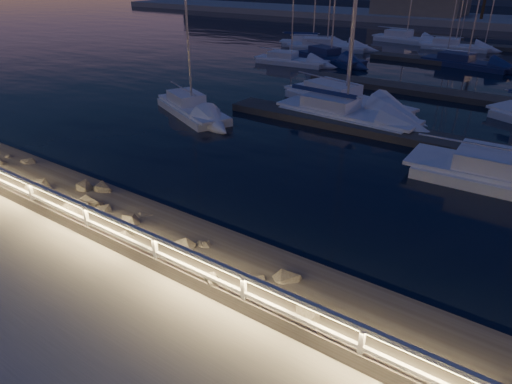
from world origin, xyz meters
TOP-DOWN VIEW (x-y plane):
  - ground at (0.00, 0.00)m, footprint 400.00×400.00m
  - harbor_water at (0.00, 31.22)m, footprint 400.00×440.00m
  - guard_rail at (-0.07, -0.00)m, footprint 44.11×0.12m
  - riprap at (0.90, 1.14)m, footprint 39.74×3.10m
  - floating_docks at (0.00, 32.50)m, footprint 22.00×36.00m
  - sailboat_a at (-12.59, 12.94)m, footprint 7.12×4.63m
  - sailboat_b at (-4.47, 17.06)m, footprint 8.64×3.20m
  - sailboat_c at (-5.89, 20.06)m, footprint 9.52×5.10m
  - sailboat_e at (-13.46, 33.07)m, footprint 7.88×4.97m
  - sailboat_f at (-15.89, 29.86)m, footprint 7.05×2.67m
  - sailboat_i at (-19.29, 40.12)m, footprint 7.53×4.62m
  - sailboat_j at (-16.79, 38.60)m, footprint 8.59×5.20m
  - sailboat_k at (-2.48, 37.93)m, footprint 8.07×3.62m
  - sailboat_m at (-11.77, 49.15)m, footprint 8.24×3.58m
  - sailboat_n at (-5.75, 47.10)m, footprint 7.38×2.87m

SIDE VIEW (x-z plane):
  - harbor_water at x=0.00m, z-range -1.27..-0.67m
  - floating_docks at x=0.00m, z-range -0.60..-0.20m
  - sailboat_f at x=-15.89m, z-range -6.07..5.68m
  - sailboat_n at x=-5.75m, z-range -6.32..5.96m
  - sailboat_k at x=-2.48m, z-range -6.80..6.44m
  - sailboat_a at x=-12.59m, z-range -6.13..5.79m
  - sailboat_i at x=-19.29m, z-range -6.42..6.11m
  - riprap at x=0.90m, z-range -0.86..0.57m
  - sailboat_j at x=-16.79m, z-range -7.24..6.96m
  - sailboat_e at x=-13.46m, z-range -6.71..6.43m
  - sailboat_b at x=-4.47m, z-range -7.35..7.08m
  - sailboat_c at x=-5.89m, z-range -7.92..7.65m
  - sailboat_m at x=-11.77m, z-range -6.96..6.70m
  - ground at x=0.00m, z-range 0.00..0.00m
  - guard_rail at x=-0.07m, z-range 0.24..1.30m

